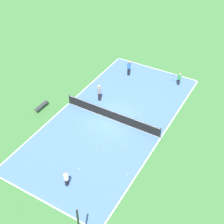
{
  "coord_description": "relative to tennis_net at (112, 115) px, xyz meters",
  "views": [
    {
      "loc": [
        -10.91,
        18.89,
        19.03
      ],
      "look_at": [
        0.0,
        0.0,
        0.9
      ],
      "focal_mm": 50.0,
      "sensor_mm": 36.0,
      "label": 1
    }
  ],
  "objects": [
    {
      "name": "player_baseline_gray",
      "position": [
        2.54,
        -1.9,
        0.51
      ],
      "size": [
        0.51,
        0.51,
        1.81
      ],
      "rotation": [
        0.0,
        0.0,
        0.72
      ],
      "color": "black",
      "rests_on": "court_surface"
    },
    {
      "name": "tennis_ball_near_net",
      "position": [
        -0.72,
        6.39,
        -0.5
      ],
      "size": [
        0.07,
        0.07,
        0.07
      ],
      "primitive_type": "sphere",
      "color": "#CCE033",
      "rests_on": "court_surface"
    },
    {
      "name": "player_near_blue",
      "position": [
        2.16,
        -7.46,
        0.47
      ],
      "size": [
        0.63,
        0.99,
        1.75
      ],
      "rotation": [
        0.0,
        0.0,
        4.37
      ],
      "color": "black",
      "rests_on": "court_surface"
    },
    {
      "name": "bench",
      "position": [
        6.63,
        2.06,
        -0.17
      ],
      "size": [
        0.36,
        1.74,
        0.45
      ],
      "rotation": [
        0.0,
        0.0,
        1.57
      ],
      "color": "#333338",
      "rests_on": "ground_plane"
    },
    {
      "name": "court_surface",
      "position": [
        0.0,
        0.0,
        -0.55
      ],
      "size": [
        9.91,
        20.35,
        0.02
      ],
      "color": "#4C729E",
      "rests_on": "ground_plane"
    },
    {
      "name": "player_far_white",
      "position": [
        -0.84,
        8.12,
        0.23
      ],
      "size": [
        0.41,
        0.41,
        1.38
      ],
      "rotation": [
        0.0,
        0.0,
        1.72
      ],
      "color": "black",
      "rests_on": "court_surface"
    },
    {
      "name": "ground_plane",
      "position": [
        0.0,
        0.0,
        -0.56
      ],
      "size": [
        80.0,
        80.0,
        0.0
      ],
      "primitive_type": "plane",
      "color": "#3D7538"
    },
    {
      "name": "tennis_net",
      "position": [
        0.0,
        0.0,
        0.0
      ],
      "size": [
        9.71,
        0.1,
        1.06
      ],
      "color": "black",
      "rests_on": "court_surface"
    },
    {
      "name": "tennis_ball_far_baseline",
      "position": [
        -2.74,
        2.44,
        -0.5
      ],
      "size": [
        0.07,
        0.07,
        0.07
      ],
      "primitive_type": "sphere",
      "color": "#CCE033",
      "rests_on": "court_surface"
    },
    {
      "name": "player_far_green",
      "position": [
        -3.29,
        -8.46,
        0.26
      ],
      "size": [
        0.99,
        0.57,
        1.41
      ],
      "rotation": [
        0.0,
        0.0,
        0.27
      ],
      "color": "black",
      "rests_on": "court_surface"
    },
    {
      "name": "tennis_ball_midcourt",
      "position": [
        -4.28,
        5.03,
        -0.5
      ],
      "size": [
        0.07,
        0.07,
        0.07
      ],
      "primitive_type": "sphere",
      "color": "#CCE033",
      "rests_on": "court_surface"
    },
    {
      "name": "tennis_ball_right_alley",
      "position": [
        -0.96,
        4.2,
        -0.5
      ],
      "size": [
        0.07,
        0.07,
        0.07
      ],
      "primitive_type": "sphere",
      "color": "#CCE033",
      "rests_on": "court_surface"
    }
  ]
}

